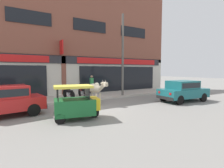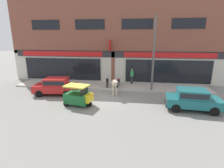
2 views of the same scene
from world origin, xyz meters
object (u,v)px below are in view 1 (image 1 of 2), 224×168
cow (95,89)px  motorcycle_0 (68,93)px  motorcycle_1 (82,92)px  pedestrian (92,83)px  auto_rickshaw (76,105)px  car_0 (4,100)px  utility_pole (123,55)px  car_1 (183,90)px

cow → motorcycle_0: cow is taller
motorcycle_1 → pedestrian: bearing=39.7°
auto_rickshaw → pedestrian: size_ratio=1.33×
car_0 → auto_rickshaw: (2.74, -2.14, -0.15)m
auto_rickshaw → cow: bearing=50.1°
car_0 → utility_pole: utility_pole is taller
car_1 → pedestrian: (-4.26, 5.82, 0.31)m
cow → auto_rickshaw: 3.58m
cow → utility_pole: 4.29m
pedestrian → motorcycle_1: bearing=-140.3°
cow → car_0: cow is taller
car_0 → utility_pole: bearing=14.1°
motorcycle_0 → pedestrian: size_ratio=1.13×
car_1 → utility_pole: bearing=121.3°
motorcycle_0 → pedestrian: 2.68m
auto_rickshaw → motorcycle_1: bearing=64.9°
motorcycle_1 → pedestrian: size_ratio=1.13×
pedestrian → auto_rickshaw: bearing=-120.8°
car_0 → utility_pole: (8.26, 2.08, 2.58)m
car_1 → utility_pole: 5.27m
car_0 → cow: bearing=6.7°
motorcycle_0 → utility_pole: 5.19m
car_0 → motorcycle_1: bearing=29.7°
car_1 → motorcycle_1: size_ratio=2.04×
cow → pedestrian: 3.65m
motorcycle_0 → motorcycle_1: (1.10, 0.01, 0.00)m
cow → pedestrian: bearing=68.1°
auto_rickshaw → utility_pole: size_ratio=0.33×
car_0 → motorcycle_1: (5.10, 2.91, -0.29)m
motorcycle_0 → utility_pole: size_ratio=0.28×
motorcycle_0 → pedestrian: bearing=24.3°
cow → auto_rickshaw: size_ratio=1.01×
pedestrian → cow: bearing=-111.9°
auto_rickshaw → motorcycle_1: size_ratio=1.17×
utility_pole → motorcycle_1: bearing=165.3°
car_1 → utility_pole: utility_pole is taller
car_1 → cow: bearing=156.5°
car_1 → motorcycle_1: car_1 is taller
motorcycle_1 → utility_pole: 4.34m
car_0 → motorcycle_1: size_ratio=2.07×
motorcycle_0 → motorcycle_1: bearing=0.6°
car_0 → pedestrian: pedestrian is taller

